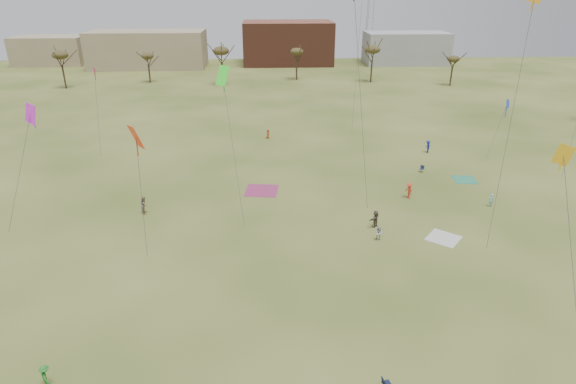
{
  "coord_description": "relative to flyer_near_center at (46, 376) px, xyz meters",
  "views": [
    {
      "loc": [
        -1.82,
        -26.79,
        22.74
      ],
      "look_at": [
        0.0,
        12.0,
        5.5
      ],
      "focal_mm": 29.7,
      "sensor_mm": 36.0,
      "label": 1
    }
  ],
  "objects": [
    {
      "name": "blanket_cream",
      "position": [
        30.58,
        16.94,
        -0.79
      ],
      "size": [
        3.96,
        3.96,
        0.03
      ],
      "primitive_type": "cube",
      "rotation": [
        0.0,
        0.0,
        2.46
      ],
      "color": "silver",
      "rests_on": "ground"
    },
    {
      "name": "blanket_plum",
      "position": [
        12.98,
        29.22,
        -0.79
      ],
      "size": [
        4.17,
        4.17,
        0.03
      ],
      "primitive_type": "cube",
      "rotation": [
        0.0,
        0.0,
        3.02
      ],
      "color": "#9A2F5F",
      "rests_on": "ground"
    },
    {
      "name": "building_tan",
      "position": [
        -19.5,
        119.28,
        4.21
      ],
      "size": [
        32.0,
        14.0,
        10.0
      ],
      "primitive_type": "cube",
      "color": "#937F60",
      "rests_on": "ground"
    },
    {
      "name": "flyer_mid_c",
      "position": [
        38.18,
        23.77,
        -0.05
      ],
      "size": [
        0.57,
        0.41,
        1.48
      ],
      "primitive_type": "imported",
      "rotation": [
        0.0,
        0.0,
        3.25
      ],
      "color": "#7DCDD1",
      "rests_on": "ground"
    },
    {
      "name": "flyer_far_c",
      "position": [
        36.9,
        41.85,
        0.11
      ],
      "size": [
        0.75,
        1.21,
        1.8
      ],
      "primitive_type": "imported",
      "rotation": [
        0.0,
        0.0,
        4.78
      ],
      "color": "navy",
      "rests_on": "ground"
    },
    {
      "name": "blanket_olive",
      "position": [
        38.34,
        31.41,
        -0.79
      ],
      "size": [
        3.06,
        3.06,
        0.03
      ],
      "primitive_type": "cube",
      "rotation": [
        0.0,
        0.0,
        3.03
      ],
      "color": "#308663",
      "rests_on": "ground"
    },
    {
      "name": "building_grey",
      "position": [
        55.5,
        122.28,
        3.71
      ],
      "size": [
        24.0,
        12.0,
        9.0
      ],
      "primitive_type": "cube",
      "color": "gray",
      "rests_on": "ground"
    },
    {
      "name": "flyer_near_center",
      "position": [
        0.0,
        0.0,
        0.0
      ],
      "size": [
        1.08,
        1.17,
        1.58
      ],
      "primitive_type": "imported",
      "rotation": [
        0.0,
        0.0,
        2.22
      ],
      "color": "#277628",
      "rests_on": "ground"
    },
    {
      "name": "ground",
      "position": [
        15.5,
        4.28,
        -0.79
      ],
      "size": [
        260.0,
        260.0,
        0.0
      ],
      "primitive_type": "plane",
      "color": "#3A4C17",
      "rests_on": "ground"
    },
    {
      "name": "flyer_far_b",
      "position": [
        13.89,
        49.77,
        -0.08
      ],
      "size": [
        0.71,
        0.83,
        1.43
      ],
      "primitive_type": "imported",
      "rotation": [
        0.0,
        0.0,
        1.12
      ],
      "color": "#AA3E1D",
      "rests_on": "ground"
    },
    {
      "name": "building_tan_west",
      "position": [
        -49.5,
        126.28,
        3.21
      ],
      "size": [
        20.0,
        12.0,
        8.0
      ],
      "primitive_type": "cube",
      "color": "#937F60",
      "rests_on": "ground"
    },
    {
      "name": "building_brick",
      "position": [
        20.5,
        124.28,
        5.21
      ],
      "size": [
        26.0,
        16.0,
        12.0
      ],
      "primitive_type": "cube",
      "color": "brown",
      "rests_on": "ground"
    },
    {
      "name": "spectator_mid_e",
      "position": [
        24.22,
        16.85,
        -0.04
      ],
      "size": [
        0.88,
        0.78,
        1.5
      ],
      "primitive_type": "imported",
      "rotation": [
        0.0,
        0.0,
        5.93
      ],
      "color": "#BBBBBB",
      "rests_on": "ground"
    },
    {
      "name": "flyer_mid_b",
      "position": [
        29.76,
        26.37,
        0.13
      ],
      "size": [
        1.08,
        1.37,
        1.85
      ],
      "primitive_type": "imported",
      "rotation": [
        0.0,
        0.0,
        5.09
      ],
      "color": "#DF4129",
      "rests_on": "ground"
    },
    {
      "name": "tree_line",
      "position": [
        12.66,
        83.41,
        6.3
      ],
      "size": [
        117.44,
        49.32,
        8.91
      ],
      "color": "#3A2B1E",
      "rests_on": "ground"
    },
    {
      "name": "spectator_fore_c",
      "position": [
        24.45,
        19.61,
        0.1
      ],
      "size": [
        1.49,
        1.58,
        1.78
      ],
      "primitive_type": "imported",
      "rotation": [
        0.0,
        0.0,
        3.98
      ],
      "color": "brown",
      "rests_on": "ground"
    },
    {
      "name": "camp_chair_right",
      "position": [
        33.74,
        34.25,
        -0.53
      ],
      "size": [
        0.72,
        0.73,
        0.87
      ],
      "rotation": [
        0.0,
        0.0,
        5.67
      ],
      "color": "#15233C",
      "rests_on": "ground"
    },
    {
      "name": "spectator_fore_b",
      "position": [
        0.53,
        23.89,
        0.15
      ],
      "size": [
        0.8,
        0.98,
        1.89
      ],
      "primitive_type": "imported",
      "rotation": [
        0.0,
        0.0,
        1.66
      ],
      "color": "#7E6150",
      "rests_on": "ground"
    }
  ]
}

